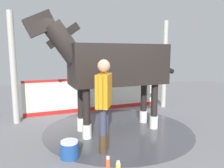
{
  "coord_description": "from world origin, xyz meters",
  "views": [
    {
      "loc": [
        -4.78,
        0.64,
        1.84
      ],
      "look_at": [
        -0.42,
        -0.06,
        1.19
      ],
      "focal_mm": 34.31,
      "sensor_mm": 36.0,
      "label": 1
    }
  ],
  "objects_px": {
    "wash_bucket": "(70,149)",
    "bottle_spray": "(108,163)",
    "bottle_shampoo": "(118,168)",
    "horse": "(114,66)",
    "handler": "(104,99)"
  },
  "relations": [
    {
      "from": "horse",
      "to": "bottle_spray",
      "type": "bearing_deg",
      "value": 65.08
    },
    {
      "from": "bottle_shampoo",
      "to": "horse",
      "type": "bearing_deg",
      "value": -7.4
    },
    {
      "from": "horse",
      "to": "handler",
      "type": "distance_m",
      "value": 1.23
    },
    {
      "from": "handler",
      "to": "bottle_shampoo",
      "type": "xyz_separation_m",
      "value": [
        -0.86,
        -0.11,
        -0.9
      ]
    },
    {
      "from": "horse",
      "to": "wash_bucket",
      "type": "distance_m",
      "value": 2.1
    },
    {
      "from": "wash_bucket",
      "to": "bottle_shampoo",
      "type": "xyz_separation_m",
      "value": [
        -0.67,
        -0.74,
        -0.05
      ]
    },
    {
      "from": "handler",
      "to": "bottle_shampoo",
      "type": "relative_size",
      "value": 7.72
    },
    {
      "from": "bottle_spray",
      "to": "handler",
      "type": "bearing_deg",
      "value": -2.0
    },
    {
      "from": "horse",
      "to": "wash_bucket",
      "type": "xyz_separation_m",
      "value": [
        -1.23,
        0.99,
        -1.39
      ]
    },
    {
      "from": "wash_bucket",
      "to": "bottle_spray",
      "type": "distance_m",
      "value": 0.79
    },
    {
      "from": "handler",
      "to": "wash_bucket",
      "type": "height_order",
      "value": "handler"
    },
    {
      "from": "handler",
      "to": "bottle_spray",
      "type": "xyz_separation_m",
      "value": [
        -0.68,
        0.02,
        -0.9
      ]
    },
    {
      "from": "bottle_shampoo",
      "to": "bottle_spray",
      "type": "height_order",
      "value": "bottle_shampoo"
    },
    {
      "from": "horse",
      "to": "bottle_shampoo",
      "type": "distance_m",
      "value": 2.4
    },
    {
      "from": "wash_bucket",
      "to": "bottle_shampoo",
      "type": "distance_m",
      "value": 1.0
    }
  ]
}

